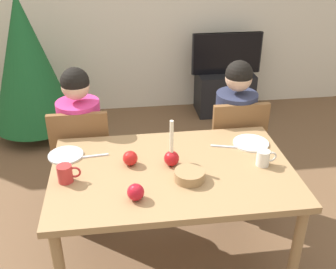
{
  "coord_description": "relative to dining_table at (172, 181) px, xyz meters",
  "views": [
    {
      "loc": [
        -0.28,
        -1.93,
        2.03
      ],
      "look_at": [
        0.0,
        0.2,
        0.87
      ],
      "focal_mm": 42.71,
      "sensor_mm": 36.0,
      "label": 1
    }
  ],
  "objects": [
    {
      "name": "ground_plane",
      "position": [
        0.0,
        0.0,
        -0.67
      ],
      "size": [
        7.68,
        7.68,
        0.0
      ],
      "primitive_type": "plane",
      "color": "brown"
    },
    {
      "name": "dining_table",
      "position": [
        0.0,
        0.0,
        0.0
      ],
      "size": [
        1.4,
        0.9,
        0.75
      ],
      "color": "#99754C",
      "rests_on": "ground"
    },
    {
      "name": "chair_left",
      "position": [
        -0.57,
        0.61,
        -0.15
      ],
      "size": [
        0.4,
        0.4,
        0.9
      ],
      "color": "brown",
      "rests_on": "ground"
    },
    {
      "name": "chair_right",
      "position": [
        0.56,
        0.61,
        -0.15
      ],
      "size": [
        0.4,
        0.4,
        0.9
      ],
      "color": "brown",
      "rests_on": "ground"
    },
    {
      "name": "person_left_child",
      "position": [
        -0.57,
        0.64,
        -0.1
      ],
      "size": [
        0.3,
        0.3,
        1.17
      ],
      "color": "#33384C",
      "rests_on": "ground"
    },
    {
      "name": "person_right_child",
      "position": [
        0.56,
        0.64,
        -0.1
      ],
      "size": [
        0.3,
        0.3,
        1.17
      ],
      "color": "#33384C",
      "rests_on": "ground"
    },
    {
      "name": "tv_stand",
      "position": [
        0.94,
        2.3,
        -0.43
      ],
      "size": [
        0.64,
        0.4,
        0.48
      ],
      "primitive_type": "cube",
      "color": "black",
      "rests_on": "ground"
    },
    {
      "name": "tv",
      "position": [
        0.94,
        2.3,
        0.04
      ],
      "size": [
        0.79,
        0.05,
        0.46
      ],
      "color": "black",
      "rests_on": "tv_stand"
    },
    {
      "name": "christmas_tree",
      "position": [
        -1.16,
        1.98,
        0.14
      ],
      "size": [
        0.82,
        0.82,
        1.55
      ],
      "color": "brown",
      "rests_on": "ground"
    },
    {
      "name": "candle_centerpiece",
      "position": [
        0.0,
        0.04,
        0.15
      ],
      "size": [
        0.09,
        0.09,
        0.29
      ],
      "color": "red",
      "rests_on": "dining_table"
    },
    {
      "name": "plate_left",
      "position": [
        -0.63,
        0.23,
        0.09
      ],
      "size": [
        0.21,
        0.21,
        0.01
      ],
      "primitive_type": "cylinder",
      "color": "silver",
      "rests_on": "dining_table"
    },
    {
      "name": "plate_right",
      "position": [
        0.54,
        0.22,
        0.09
      ],
      "size": [
        0.23,
        0.23,
        0.01
      ],
      "primitive_type": "cylinder",
      "color": "white",
      "rests_on": "dining_table"
    },
    {
      "name": "mug_left",
      "position": [
        -0.6,
        -0.05,
        0.13
      ],
      "size": [
        0.13,
        0.08,
        0.1
      ],
      "color": "#B72D2D",
      "rests_on": "dining_table"
    },
    {
      "name": "mug_right",
      "position": [
        0.53,
        -0.03,
        0.13
      ],
      "size": [
        0.12,
        0.08,
        0.09
      ],
      "color": "silver",
      "rests_on": "dining_table"
    },
    {
      "name": "fork_left",
      "position": [
        -0.46,
        0.2,
        0.09
      ],
      "size": [
        0.18,
        0.03,
        0.01
      ],
      "primitive_type": "cube",
      "rotation": [
        0.0,
        0.0,
        0.09
      ],
      "color": "silver",
      "rests_on": "dining_table"
    },
    {
      "name": "fork_right",
      "position": [
        0.36,
        0.21,
        0.09
      ],
      "size": [
        0.18,
        0.06,
        0.01
      ],
      "primitive_type": "cube",
      "rotation": [
        0.0,
        0.0,
        -0.28
      ],
      "color": "silver",
      "rests_on": "dining_table"
    },
    {
      "name": "bowl_walnuts",
      "position": [
        0.08,
        -0.12,
        0.11
      ],
      "size": [
        0.17,
        0.17,
        0.06
      ],
      "primitive_type": "cylinder",
      "color": "#99754C",
      "rests_on": "dining_table"
    },
    {
      "name": "apple_near_candle",
      "position": [
        -0.24,
        0.08,
        0.13
      ],
      "size": [
        0.09,
        0.09,
        0.09
      ],
      "primitive_type": "sphere",
      "color": "red",
      "rests_on": "dining_table"
    },
    {
      "name": "apple_by_left_plate",
      "position": [
        -0.23,
        -0.26,
        0.13
      ],
      "size": [
        0.09,
        0.09,
        0.09
      ],
      "primitive_type": "sphere",
      "color": "#B51321",
      "rests_on": "dining_table"
    }
  ]
}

